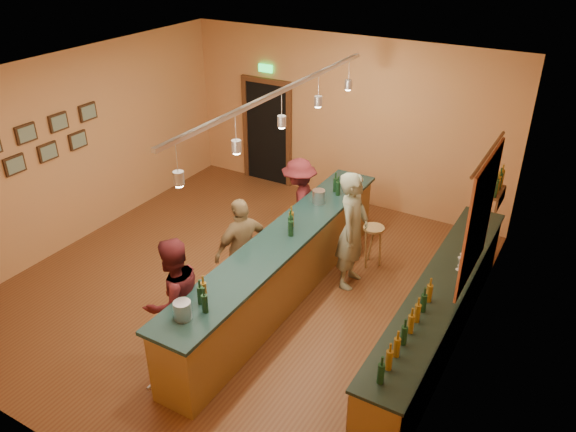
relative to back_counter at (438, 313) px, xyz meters
The scene contains 18 objects.
floor 3.01m from the back_counter, behind, with size 7.00×7.00×0.00m, color brown.
ceiling 4.03m from the back_counter, behind, with size 6.50×7.00×0.02m, color silver.
wall_back 4.59m from the back_counter, 131.80° to the left, with size 6.50×0.02×3.20m, color #D78E50.
wall_front 4.86m from the back_counter, 128.91° to the right, with size 6.50×0.02×3.20m, color #D78E50.
wall_left 6.32m from the back_counter, behind, with size 0.02×7.00×3.20m, color #D78E50.
wall_right 1.16m from the back_counter, 32.52° to the right, with size 0.02×7.00×3.20m, color #D78E50.
doorway 5.75m from the back_counter, 144.79° to the left, with size 1.15×0.09×2.48m.
tapestry 1.41m from the back_counter, 40.29° to the left, with size 0.03×1.40×1.60m, color maroon.
bottle_shelf 2.10m from the back_counter, 83.32° to the left, with size 0.17×0.55×0.54m.
picture_grid 6.42m from the back_counter, behind, with size 0.06×2.20×0.70m, color #382111, non-canonical shape.
back_counter is the anchor object (origin of this frame).
tasting_bar 2.26m from the back_counter, behind, with size 0.74×5.10×1.38m.
pendant_track 3.36m from the back_counter, behind, with size 0.11×4.60×0.50m.
bartender 1.76m from the back_counter, 156.01° to the left, with size 0.68×0.44×1.85m, color gray.
customer_a 3.39m from the back_counter, 146.15° to the right, with size 0.82×0.64×1.69m, color #59191E.
customer_b 2.84m from the back_counter, behind, with size 0.93×0.39×1.59m, color #997A51.
customer_c 3.10m from the back_counter, 155.22° to the left, with size 1.02×0.59×1.58m, color #59191E.
bar_stool 1.97m from the back_counter, 137.74° to the left, with size 0.34×0.34×0.70m.
Camera 1 is at (4.20, -5.84, 5.06)m, focal length 35.00 mm.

